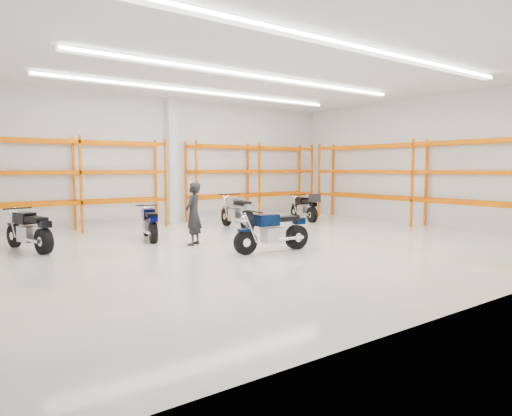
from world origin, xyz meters
TOP-DOWN VIEW (x-y plane):
  - ground at (0.00, 0.00)m, footprint 14.00×14.00m
  - room_shell at (0.00, 0.03)m, footprint 14.02×12.02m
  - motorcycle_main at (-0.51, -0.86)m, footprint 2.05×0.68m
  - motorcycle_back_a at (-5.28, 2.65)m, footprint 0.85×2.05m
  - motorcycle_back_b at (-2.24, 2.61)m, footprint 0.79×1.90m
  - motorcycle_back_c at (1.03, 3.07)m, footprint 0.82×2.32m
  - motorcycle_back_d at (4.39, 3.47)m, footprint 0.86×2.04m
  - standing_man at (-1.65, 1.13)m, footprint 0.71×0.68m
  - structural_column at (0.00, 5.82)m, footprint 0.32×0.32m
  - pallet_racking_back_left at (-3.40, 5.48)m, footprint 5.67×0.87m
  - pallet_racking_back_right at (3.40, 5.48)m, footprint 5.67×0.87m
  - pallet_racking_side at (6.48, 0.00)m, footprint 0.87×9.07m

SIDE VIEW (x-z plane):
  - ground at x=0.00m, z-range 0.00..0.00m
  - motorcycle_back_b at x=-2.24m, z-range -0.03..0.92m
  - motorcycle_main at x=-0.51m, z-range -0.03..0.98m
  - motorcycle_back_a at x=-5.28m, z-range -0.03..1.00m
  - motorcycle_back_d at x=4.39m, z-range -0.02..1.04m
  - motorcycle_back_c at x=1.03m, z-range -0.04..1.10m
  - standing_man at x=-1.65m, z-range 0.00..1.64m
  - pallet_racking_back_left at x=-3.40m, z-range 0.29..3.29m
  - pallet_racking_back_right at x=3.40m, z-range 0.29..3.29m
  - pallet_racking_side at x=6.48m, z-range 0.31..3.31m
  - structural_column at x=0.00m, z-range 0.00..4.50m
  - room_shell at x=0.00m, z-range 1.03..5.54m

